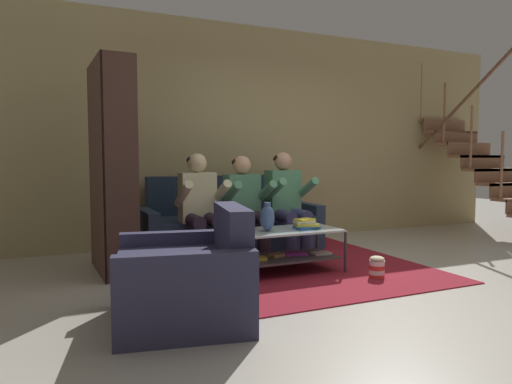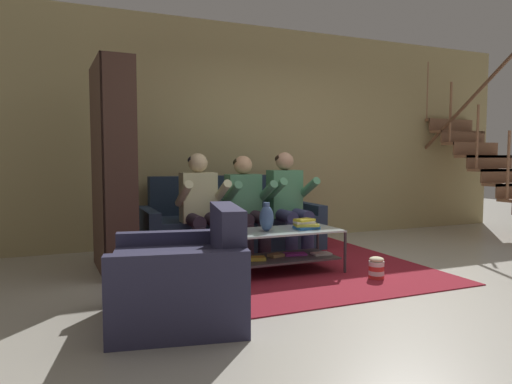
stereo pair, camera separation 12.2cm
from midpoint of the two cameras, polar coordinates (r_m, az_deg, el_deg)
name	(u,v)px [view 1 (the left image)]	position (r m, az deg, el deg)	size (l,w,h in m)	color
ground	(367,281)	(4.34, 12.92, -10.84)	(16.80, 16.80, 0.00)	#B6B1A3
back_partition	(257,135)	(6.34, -0.45, 7.19)	(8.40, 0.12, 2.90)	tan
staircase_run	(483,160)	(7.55, 26.15, 3.60)	(0.91, 2.52, 2.87)	#926244
couch	(229,226)	(5.61, -4.02, -4.26)	(2.14, 0.88, 0.90)	#283851
person_seated_left	(200,203)	(4.91, -7.68, -1.41)	(0.50, 0.58, 1.18)	#2A202E
person_seated_middle	(246,203)	(5.08, -1.98, -1.32)	(0.50, 0.58, 1.15)	#2F202C
person_seated_right	(287,199)	(5.30, 3.26, -0.89)	(0.50, 0.58, 1.19)	#393964
coffee_table	(284,244)	(4.50, 2.79, -6.56)	(1.09, 0.55, 0.42)	#B3C3C4
area_rug	(258,262)	(4.99, -0.41, -8.70)	(3.00, 3.21, 0.01)	maroon
vase	(267,218)	(4.37, 0.63, -3.23)	(0.14, 0.14, 0.28)	#3B5687
book_stack	(306,224)	(4.54, 5.49, -4.03)	(0.26, 0.20, 0.10)	#255FAC
bookshelf	(109,196)	(4.70, -18.58, -0.45)	(0.36, 0.96, 2.05)	#422B23
armchair	(187,281)	(3.24, -9.76, -10.91)	(1.02, 1.08, 0.79)	#2F2E49
popcorn_tub	(377,267)	(4.44, 14.11, -9.11)	(0.14, 0.14, 0.21)	red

